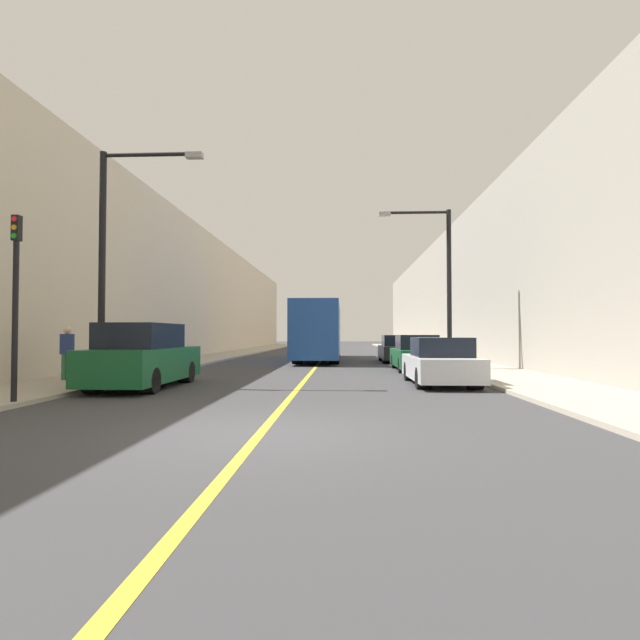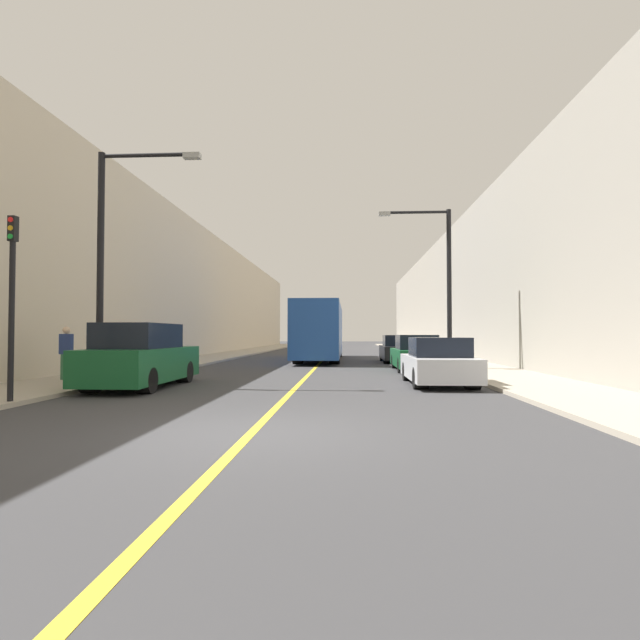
% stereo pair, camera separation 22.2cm
% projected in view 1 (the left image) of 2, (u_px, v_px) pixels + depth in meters
% --- Properties ---
extents(ground_plane, '(200.00, 200.00, 0.00)m').
position_uv_depth(ground_plane, '(261.00, 433.00, 7.74)').
color(ground_plane, '#38383A').
extents(sidewalk_left, '(3.11, 72.00, 0.11)m').
position_uv_depth(sidewalk_left, '(234.00, 354.00, 38.03)').
color(sidewalk_left, '#A89E8C').
rests_on(sidewalk_left, ground).
extents(sidewalk_right, '(3.11, 72.00, 0.11)m').
position_uv_depth(sidewalk_right, '(420.00, 354.00, 37.37)').
color(sidewalk_right, '#A89E8C').
rests_on(sidewalk_right, ground).
extents(building_row_left, '(4.00, 72.00, 9.10)m').
position_uv_depth(building_row_left, '(188.00, 295.00, 38.32)').
color(building_row_left, beige).
rests_on(building_row_left, ground).
extents(building_row_right, '(4.00, 72.00, 8.98)m').
position_uv_depth(building_row_right, '(468.00, 295.00, 37.33)').
color(building_row_right, gray).
rests_on(building_row_right, ground).
extents(road_center_line, '(0.16, 72.00, 0.01)m').
position_uv_depth(road_center_line, '(326.00, 355.00, 37.70)').
color(road_center_line, gold).
rests_on(road_center_line, ground).
extents(bus, '(2.43, 12.41, 3.26)m').
position_uv_depth(bus, '(319.00, 331.00, 29.67)').
color(bus, '#1E4793').
rests_on(bus, ground).
extents(parked_suv_left, '(1.87, 4.87, 1.85)m').
position_uv_depth(parked_suv_left, '(143.00, 358.00, 14.34)').
color(parked_suv_left, '#145128').
rests_on(parked_suv_left, ground).
extents(car_right_near, '(1.83, 4.23, 1.44)m').
position_uv_depth(car_right_near, '(440.00, 363.00, 15.19)').
color(car_right_near, silver).
rests_on(car_right_near, ground).
extents(car_right_mid, '(1.77, 4.51, 1.51)m').
position_uv_depth(car_right_mid, '(416.00, 354.00, 21.10)').
color(car_right_mid, '#145128').
rests_on(car_right_mid, ground).
extents(car_right_far, '(1.82, 4.54, 1.49)m').
position_uv_depth(car_right_far, '(397.00, 350.00, 27.49)').
color(car_right_far, black).
rests_on(car_right_far, ground).
extents(street_lamp_left, '(3.09, 0.24, 6.84)m').
position_uv_depth(street_lamp_left, '(113.00, 247.00, 14.68)').
color(street_lamp_left, black).
rests_on(street_lamp_left, sidewalk_left).
extents(street_lamp_right, '(3.09, 0.24, 6.77)m').
position_uv_depth(street_lamp_right, '(441.00, 275.00, 21.31)').
color(street_lamp_right, black).
rests_on(street_lamp_right, sidewalk_right).
extents(traffic_light, '(0.16, 0.18, 3.98)m').
position_uv_depth(traffic_light, '(15.00, 299.00, 10.65)').
color(traffic_light, black).
rests_on(traffic_light, sidewalk_left).
extents(pedestrian, '(0.37, 0.23, 1.68)m').
position_uv_depth(pedestrian, '(67.00, 352.00, 15.63)').
color(pedestrian, '#336B47').
rests_on(pedestrian, sidewalk_left).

